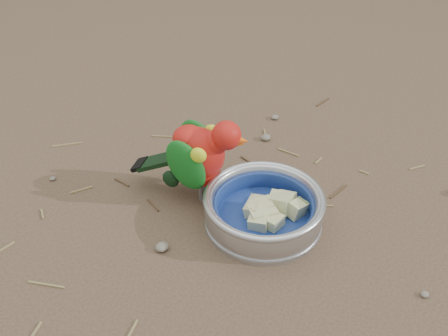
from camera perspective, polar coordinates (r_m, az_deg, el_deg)
ground at (r=0.88m, az=3.63°, el=-6.15°), size 60.00×60.00×0.00m
food_bowl at (r=0.88m, az=4.47°, el=-5.90°), size 0.20×0.20×0.02m
bowl_wall at (r=0.86m, az=4.56°, el=-4.42°), size 0.20×0.20×0.04m
fruit_wedges at (r=0.86m, az=4.54°, el=-4.77°), size 0.12×0.12×0.03m
lory_parrot at (r=0.89m, az=-2.79°, el=0.89°), size 0.19×0.22×0.16m
ground_debris at (r=0.90m, az=4.60°, el=-4.74°), size 0.90×0.80×0.01m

